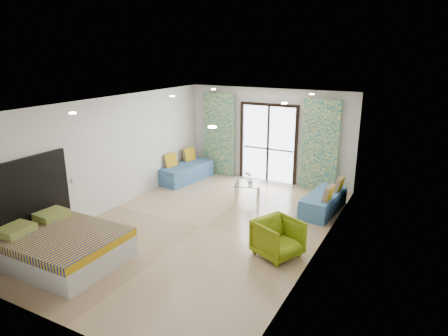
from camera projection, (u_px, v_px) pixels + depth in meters
The scene contains 24 objects.
floor at pixel (203, 227), 8.76m from camera, with size 5.00×7.50×0.01m, color #9B7D5D, non-canonical shape.
ceiling at pixel (201, 103), 7.99m from camera, with size 5.00×7.50×0.01m, color silver, non-canonical shape.
wall_back at pixel (269, 135), 11.55m from camera, with size 5.00×0.01×2.70m, color silver, non-canonical shape.
wall_front at pixel (54, 239), 5.20m from camera, with size 5.00×0.01×2.70m, color silver, non-canonical shape.
wall_left at pixel (112, 154), 9.50m from camera, with size 0.01×7.50×2.70m, color silver, non-canonical shape.
wall_right at pixel (320, 186), 7.25m from camera, with size 0.01×7.50×2.70m, color silver, non-canonical shape.
balcony_door at pixel (268, 139), 11.55m from camera, with size 1.76×0.08×2.28m.
balcony_rail at pixel (268, 149), 11.64m from camera, with size 1.52×0.03×0.04m, color #595451.
curtain_left at pixel (219, 135), 12.12m from camera, with size 1.00×0.10×2.50m, color silver.
curtain_right at pixel (320, 146), 10.73m from camera, with size 1.00×0.10×2.50m, color silver.
downlight_a at pixel (73, 113), 6.93m from camera, with size 0.12×0.12×0.02m, color #FFE0B2.
downlight_b at pixel (212, 127), 5.67m from camera, with size 0.12×0.12×0.02m, color #FFE0B2.
downlight_c at pixel (172, 96), 9.47m from camera, with size 0.12×0.12×0.02m, color #FFE0B2.
downlight_d at pixel (284, 103), 8.22m from camera, with size 0.12×0.12×0.02m, color #FFE0B2.
downlight_e at pixel (214, 89), 11.17m from camera, with size 0.12×0.12×0.02m, color #FFE0B2.
downlight_f at pixel (312, 94), 9.91m from camera, with size 0.12×0.12×0.02m, color #FFE0B2.
headboard at pixel (22, 199), 7.47m from camera, with size 0.06×2.10×1.50m, color black.
switch_plate at pixel (74, 180), 8.53m from camera, with size 0.02×0.10×0.10m, color silver.
bed at pixel (63, 247), 7.24m from camera, with size 2.03×1.66×0.70m.
daybed_left at pixel (186, 171), 11.80m from camera, with size 0.93×1.86×0.88m.
daybed_right at pixel (324, 202), 9.49m from camera, with size 0.78×1.69×0.81m.
coffee_table at pixel (248, 185), 10.29m from camera, with size 0.82×0.82×0.74m.
vase at pixel (250, 181), 10.22m from camera, with size 0.16×0.16×0.16m, color white.
armchair at pixel (278, 236), 7.42m from camera, with size 0.76×0.71×0.78m, color olive.
Camera 1 is at (4.18, -6.87, 3.72)m, focal length 32.00 mm.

